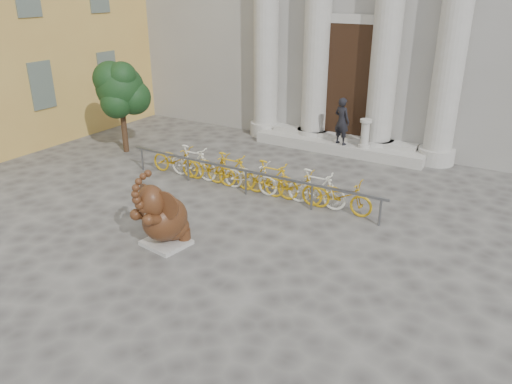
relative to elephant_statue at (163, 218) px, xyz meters
The scene contains 7 objects.
ground 1.42m from the elephant_statue, 53.20° to the right, with size 80.00×80.00×0.00m, color #474442.
entrance_steps 8.45m from the elephant_statue, 84.93° to the left, with size 6.00×1.20×0.36m, color #A8A59E.
elephant_statue is the anchor object (origin of this frame).
bike_rack 3.66m from the elephant_statue, 89.79° to the left, with size 8.00×0.53×1.00m.
tree 7.29m from the elephant_statue, 141.02° to the left, with size 1.79×1.63×3.11m.
pedestrian 8.12m from the elephant_statue, 83.46° to the left, with size 0.58×0.38×1.59m, color black.
balustrade_post 8.29m from the elephant_statue, 77.89° to the left, with size 0.39×0.39×0.96m.
Camera 1 is at (6.05, -6.42, 5.44)m, focal length 35.00 mm.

